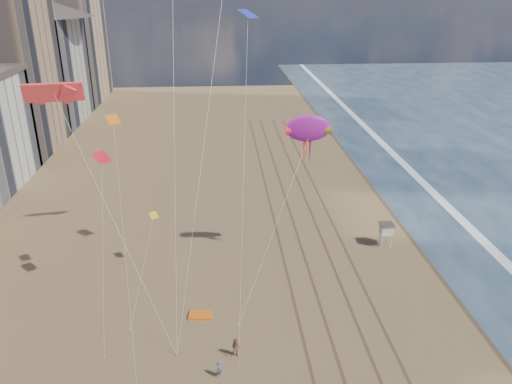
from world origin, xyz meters
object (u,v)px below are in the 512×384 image
at_px(show_kite, 308,129).
at_px(kite_flyer_b, 236,348).
at_px(kite_flyer_a, 219,369).
at_px(lifeguard_stand, 386,229).
at_px(grounded_kite, 200,315).

relative_size(show_kite, kite_flyer_b, 10.99).
distance_m(kite_flyer_a, kite_flyer_b, 2.58).
relative_size(lifeguard_stand, grounded_kite, 1.36).
bearing_deg(kite_flyer_b, show_kite, 71.21).
bearing_deg(kite_flyer_a, show_kite, 27.05).
height_order(show_kite, kite_flyer_a, show_kite).
bearing_deg(lifeguard_stand, show_kite, -161.82).
distance_m(show_kite, kite_flyer_a, 23.69).
xyz_separation_m(lifeguard_stand, grounded_kite, (-21.17, -11.82, -2.11)).
distance_m(grounded_kite, show_kite, 20.53).
height_order(grounded_kite, show_kite, show_kite).
bearing_deg(kite_flyer_b, lifeguard_stand, 54.23).
distance_m(show_kite, kite_flyer_b, 21.64).
bearing_deg(kite_flyer_b, kite_flyer_a, -112.24).
bearing_deg(kite_flyer_a, grounded_kite, 68.87).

